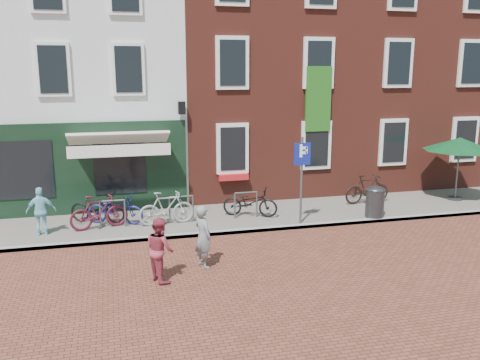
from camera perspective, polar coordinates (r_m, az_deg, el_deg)
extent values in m
plane|color=brown|center=(14.80, -0.03, -5.98)|extent=(80.00, 80.00, 0.00)
cube|color=slate|center=(16.42, 2.07, -3.94)|extent=(24.00, 3.00, 0.10)
cube|color=silver|center=(20.67, -18.94, 11.30)|extent=(8.00, 8.00, 9.00)
cube|color=maroon|center=(21.32, 0.57, 13.32)|extent=(6.00, 8.00, 10.00)
cube|color=maroon|center=(23.58, 15.19, 12.81)|extent=(6.00, 8.00, 10.00)
cylinder|color=#353437|center=(16.50, 14.72, -2.54)|extent=(0.57, 0.57, 0.86)
ellipsoid|color=#353437|center=(16.39, 14.81, -0.88)|extent=(0.57, 0.57, 0.26)
cylinder|color=#4C4C4F|center=(15.23, 6.82, -0.09)|extent=(0.07, 0.07, 2.59)
cube|color=navy|center=(15.06, 6.92, 2.88)|extent=(0.50, 0.04, 0.65)
cylinder|color=#4C4C4F|center=(19.65, 22.72, -1.89)|extent=(0.50, 0.50, 0.08)
cylinder|color=#4C4C4F|center=(19.44, 22.96, 0.96)|extent=(0.06, 0.06, 2.08)
cone|color=#0D441E|center=(19.28, 23.22, 3.99)|extent=(2.47, 2.47, 0.45)
imported|color=slate|center=(12.24, -4.13, -6.26)|extent=(0.55, 0.65, 1.52)
imported|color=#A03544|center=(11.63, -8.85, -7.59)|extent=(0.77, 0.86, 1.45)
imported|color=#8CCFE3|center=(15.25, -21.18, -3.24)|extent=(0.80, 0.35, 1.35)
imported|color=black|center=(16.00, -15.51, -2.97)|extent=(1.81, 1.24, 0.90)
imported|color=#511422|center=(15.34, -15.36, -3.44)|extent=(1.73, 0.84, 1.00)
imported|color=navy|center=(15.71, -13.66, -3.15)|extent=(1.81, 1.20, 0.90)
imported|color=#959597|center=(15.35, -8.16, -3.09)|extent=(1.70, 0.64, 1.00)
imported|color=black|center=(16.03, 1.14, -2.48)|extent=(1.81, 1.27, 0.90)
imported|color=black|center=(18.06, 13.92, -0.97)|extent=(1.69, 0.58, 1.00)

